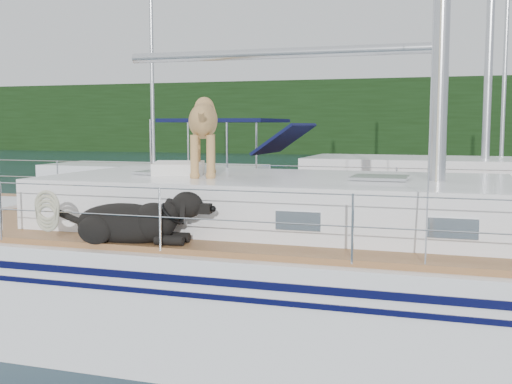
% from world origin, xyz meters
% --- Properties ---
extents(ground, '(120.00, 120.00, 0.00)m').
position_xyz_m(ground, '(0.00, 0.00, 0.00)').
color(ground, black).
rests_on(ground, ground).
extents(tree_line, '(90.00, 3.00, 6.00)m').
position_xyz_m(tree_line, '(0.00, 45.00, 3.00)').
color(tree_line, black).
rests_on(tree_line, ground).
extents(shore_bank, '(92.00, 1.00, 1.20)m').
position_xyz_m(shore_bank, '(0.00, 46.20, 0.60)').
color(shore_bank, '#595147').
rests_on(shore_bank, ground).
extents(main_sailboat, '(12.00, 3.83, 14.01)m').
position_xyz_m(main_sailboat, '(0.09, -0.01, 0.68)').
color(main_sailboat, white).
rests_on(main_sailboat, ground).
extents(neighbor_sailboat, '(11.00, 3.50, 13.30)m').
position_xyz_m(neighbor_sailboat, '(0.96, 6.66, 0.63)').
color(neighbor_sailboat, white).
rests_on(neighbor_sailboat, ground).
extents(bg_boat_west, '(8.00, 3.00, 11.65)m').
position_xyz_m(bg_boat_west, '(-8.00, 14.00, 0.45)').
color(bg_boat_west, white).
rests_on(bg_boat_west, ground).
extents(bg_boat_center, '(7.20, 3.00, 11.65)m').
position_xyz_m(bg_boat_center, '(4.00, 16.00, 0.45)').
color(bg_boat_center, white).
rests_on(bg_boat_center, ground).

